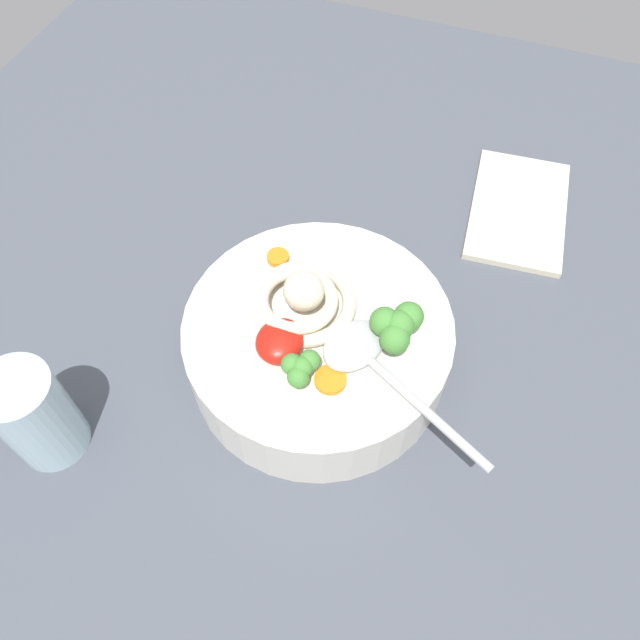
% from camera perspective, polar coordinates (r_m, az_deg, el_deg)
% --- Properties ---
extents(table_slab, '(1.21, 1.21, 0.03)m').
position_cam_1_polar(table_slab, '(0.63, 2.39, -5.33)').
color(table_slab, '#474C56').
rests_on(table_slab, ground).
extents(soup_bowl, '(0.24, 0.24, 0.07)m').
position_cam_1_polar(soup_bowl, '(0.59, 0.00, -1.75)').
color(soup_bowl, silver).
rests_on(soup_bowl, table_slab).
extents(noodle_pile, '(0.10, 0.10, 0.04)m').
position_cam_1_polar(noodle_pile, '(0.56, -1.62, 1.89)').
color(noodle_pile, beige).
rests_on(noodle_pile, soup_bowl).
extents(soup_spoon, '(0.11, 0.17, 0.02)m').
position_cam_1_polar(soup_spoon, '(0.54, 4.07, -3.22)').
color(soup_spoon, '#B7B7BC').
rests_on(soup_spoon, soup_bowl).
extents(chili_sauce_dollop, '(0.05, 0.04, 0.02)m').
position_cam_1_polar(chili_sauce_dollop, '(0.54, -3.62, -1.89)').
color(chili_sauce_dollop, '#B2190F').
rests_on(chili_sauce_dollop, soup_bowl).
extents(broccoli_floret_near_spoon, '(0.05, 0.04, 0.04)m').
position_cam_1_polar(broccoli_floret_near_spoon, '(0.54, 6.92, -0.52)').
color(broccoli_floret_near_spoon, '#7A9E60').
rests_on(broccoli_floret_near_spoon, soup_bowl).
extents(broccoli_floret_far, '(0.04, 0.03, 0.03)m').
position_cam_1_polar(broccoli_floret_far, '(0.52, -1.76, -4.27)').
color(broccoli_floret_far, '#7A9E60').
rests_on(broccoli_floret_far, soup_bowl).
extents(carrot_slice_rear, '(0.03, 0.03, 0.01)m').
position_cam_1_polar(carrot_slice_rear, '(0.53, 1.13, -5.45)').
color(carrot_slice_rear, orange).
rests_on(carrot_slice_rear, soup_bowl).
extents(carrot_slice_beside_chili, '(0.02, 0.02, 0.01)m').
position_cam_1_polar(carrot_slice_beside_chili, '(0.61, -3.79, 5.62)').
color(carrot_slice_beside_chili, orange).
rests_on(carrot_slice_beside_chili, soup_bowl).
extents(drinking_glass, '(0.06, 0.06, 0.10)m').
position_cam_1_polar(drinking_glass, '(0.59, -24.19, -7.81)').
color(drinking_glass, silver).
rests_on(drinking_glass, table_slab).
extents(folded_napkin, '(0.18, 0.12, 0.01)m').
position_cam_1_polar(folded_napkin, '(0.77, 17.37, 9.42)').
color(folded_napkin, beige).
rests_on(folded_napkin, table_slab).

